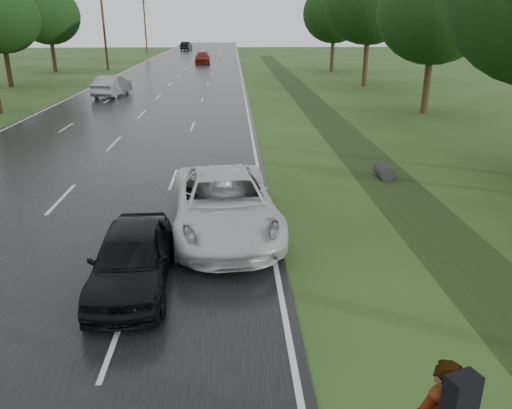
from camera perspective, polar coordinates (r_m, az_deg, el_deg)
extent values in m
cube|color=black|center=(53.58, -9.13, 14.02)|extent=(14.00, 180.00, 0.04)
cube|color=silver|center=(53.27, -1.67, 14.25)|extent=(0.12, 180.00, 0.01)
cube|color=silver|center=(54.72, -16.38, 13.63)|extent=(0.12, 180.00, 0.01)
cube|color=silver|center=(53.58, -9.13, 14.05)|extent=(0.12, 180.00, 0.01)
cube|color=#1D3313|center=(29.10, 8.83, 8.89)|extent=(2.20, 120.00, 0.01)
cylinder|color=#2D2D2D|center=(19.62, 14.45, 3.71)|extent=(0.56, 1.00, 0.56)
cylinder|color=#352916|center=(64.73, -17.00, 18.90)|extent=(0.26, 0.26, 10.00)
cylinder|color=#352916|center=(94.17, -12.57, 19.45)|extent=(0.26, 0.26, 10.00)
cube|color=#352916|center=(94.21, -12.74, 21.63)|extent=(1.20, 0.10, 0.10)
cylinder|color=#352916|center=(34.52, 18.92, 12.79)|extent=(0.44, 0.44, 3.52)
ellipsoid|color=black|center=(34.31, 19.80, 20.03)|extent=(7.00, 7.00, 6.30)
cylinder|color=#352916|center=(47.65, 12.40, 15.56)|extent=(0.44, 0.44, 4.16)
ellipsoid|color=black|center=(47.55, 12.89, 21.66)|extent=(8.00, 8.00, 7.20)
cylinder|color=#352916|center=(61.23, 8.72, 16.51)|extent=(0.44, 0.44, 3.68)
ellipsoid|color=black|center=(61.11, 8.96, 20.76)|extent=(7.20, 7.20, 6.48)
cylinder|color=#352916|center=(51.19, -26.46, 13.82)|extent=(0.44, 0.44, 3.36)
ellipsoid|color=black|center=(51.04, -27.22, 18.42)|extent=(6.60, 6.60, 5.94)
cylinder|color=#352916|center=(64.46, -22.13, 15.42)|extent=(0.44, 0.44, 3.52)
ellipsoid|color=black|center=(64.35, -22.67, 19.29)|extent=(7.00, 7.00, 6.30)
cube|color=black|center=(6.48, 22.41, -19.56)|extent=(0.44, 0.36, 0.54)
imported|color=silver|center=(13.82, -3.62, 0.08)|extent=(3.31, 6.21, 1.66)
imported|color=black|center=(11.34, -14.01, -5.95)|extent=(1.80, 4.17, 1.40)
imported|color=gray|center=(41.78, -16.14, 12.91)|extent=(2.33, 4.97, 1.57)
imported|color=maroon|center=(72.18, -6.13, 16.31)|extent=(2.26, 5.15, 1.47)
imported|color=black|center=(106.67, -7.98, 17.52)|extent=(2.15, 4.95, 1.59)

